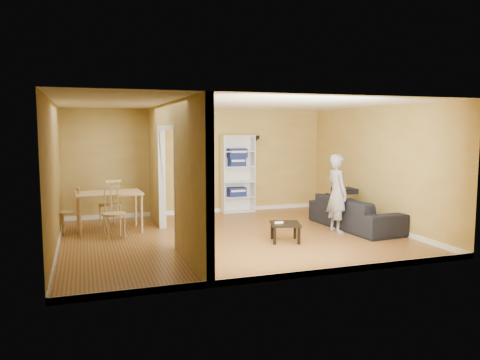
# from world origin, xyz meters

# --- Properties ---
(room_shell) EXTENTS (6.50, 6.50, 6.50)m
(room_shell) POSITION_xyz_m (0.00, 0.00, 1.30)
(room_shell) COLOR #A5682A
(room_shell) RESTS_ON ground
(partition) EXTENTS (0.22, 5.50, 2.60)m
(partition) POSITION_xyz_m (-1.20, 0.00, 1.30)
(partition) COLOR tan
(partition) RESTS_ON ground
(wall_speaker) EXTENTS (0.10, 0.10, 0.10)m
(wall_speaker) POSITION_xyz_m (1.50, 2.69, 1.90)
(wall_speaker) COLOR black
(wall_speaker) RESTS_ON room_shell
(sofa) EXTENTS (2.38, 1.15, 0.88)m
(sofa) POSITION_xyz_m (2.70, -0.07, 0.44)
(sofa) COLOR #2B2B2C
(sofa) RESTS_ON ground
(person) EXTENTS (0.69, 0.54, 1.89)m
(person) POSITION_xyz_m (2.14, -0.27, 0.95)
(person) COLOR slate
(person) RESTS_ON ground
(bookshelf) EXTENTS (0.83, 0.36, 1.96)m
(bookshelf) POSITION_xyz_m (0.93, 2.61, 0.98)
(bookshelf) COLOR white
(bookshelf) RESTS_ON ground
(paper_box_navy_a) EXTENTS (0.45, 0.29, 0.23)m
(paper_box_navy_a) POSITION_xyz_m (0.90, 2.56, 0.53)
(paper_box_navy_a) COLOR navy
(paper_box_navy_a) RESTS_ON bookshelf
(paper_box_navy_b) EXTENTS (0.41, 0.27, 0.21)m
(paper_box_navy_b) POSITION_xyz_m (0.91, 2.56, 1.29)
(paper_box_navy_b) COLOR navy
(paper_box_navy_b) RESTS_ON bookshelf
(paper_box_navy_c) EXTENTS (0.46, 0.30, 0.24)m
(paper_box_navy_c) POSITION_xyz_m (0.91, 2.56, 1.54)
(paper_box_navy_c) COLOR navy
(paper_box_navy_c) RESTS_ON bookshelf
(coffee_table) EXTENTS (0.54, 0.54, 0.36)m
(coffee_table) POSITION_xyz_m (0.80, -0.69, 0.31)
(coffee_table) COLOR black
(coffee_table) RESTS_ON ground
(game_controller) EXTENTS (0.16, 0.04, 0.03)m
(game_controller) POSITION_xyz_m (0.67, -0.69, 0.38)
(game_controller) COLOR white
(game_controller) RESTS_ON coffee_table
(dining_table) EXTENTS (1.31, 0.87, 0.82)m
(dining_table) POSITION_xyz_m (-2.29, 1.31, 0.74)
(dining_table) COLOR tan
(dining_table) RESTS_ON ground
(chair_left) EXTENTS (0.48, 0.48, 0.94)m
(chair_left) POSITION_xyz_m (-3.05, 1.30, 0.47)
(chair_left) COLOR tan
(chair_left) RESTS_ON ground
(chair_near) EXTENTS (0.54, 0.54, 1.01)m
(chair_near) POSITION_xyz_m (-2.24, 0.65, 0.50)
(chair_near) COLOR tan
(chair_near) RESTS_ON ground
(chair_far) EXTENTS (0.61, 0.61, 1.03)m
(chair_far) POSITION_xyz_m (-2.25, 1.85, 0.52)
(chair_far) COLOR tan
(chair_far) RESTS_ON ground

